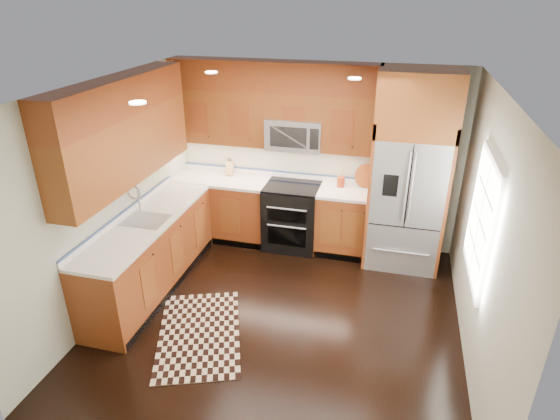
% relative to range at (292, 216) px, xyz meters
% --- Properties ---
extents(ground, '(4.00, 4.00, 0.00)m').
position_rel_range_xyz_m(ground, '(0.25, -1.67, -0.47)').
color(ground, black).
rests_on(ground, ground).
extents(wall_back, '(4.00, 0.02, 2.60)m').
position_rel_range_xyz_m(wall_back, '(0.25, 0.33, 0.83)').
color(wall_back, '#B6BCA9').
rests_on(wall_back, ground).
extents(wall_left, '(0.02, 4.00, 2.60)m').
position_rel_range_xyz_m(wall_left, '(-1.75, -1.67, 0.83)').
color(wall_left, '#B6BCA9').
rests_on(wall_left, ground).
extents(wall_right, '(0.02, 4.00, 2.60)m').
position_rel_range_xyz_m(wall_right, '(2.25, -1.67, 0.83)').
color(wall_right, '#B6BCA9').
rests_on(wall_right, ground).
extents(window, '(0.04, 1.10, 1.30)m').
position_rel_range_xyz_m(window, '(2.23, -1.47, 0.93)').
color(window, white).
rests_on(window, ground).
extents(base_cabinets, '(2.85, 3.00, 0.90)m').
position_rel_range_xyz_m(base_cabinets, '(-0.98, -0.77, -0.02)').
color(base_cabinets, brown).
rests_on(base_cabinets, ground).
extents(countertop, '(2.86, 3.01, 0.04)m').
position_rel_range_xyz_m(countertop, '(-0.84, -0.65, 0.45)').
color(countertop, white).
rests_on(countertop, base_cabinets).
extents(upper_cabinets, '(2.85, 3.00, 1.15)m').
position_rel_range_xyz_m(upper_cabinets, '(-0.90, -0.58, 1.56)').
color(upper_cabinets, brown).
rests_on(upper_cabinets, ground).
extents(range, '(0.76, 0.67, 0.95)m').
position_rel_range_xyz_m(range, '(0.00, 0.00, 0.00)').
color(range, black).
rests_on(range, ground).
extents(microwave, '(0.76, 0.40, 0.42)m').
position_rel_range_xyz_m(microwave, '(-0.00, 0.13, 1.19)').
color(microwave, '#B2B2B7').
rests_on(microwave, ground).
extents(refrigerator, '(0.98, 0.75, 2.60)m').
position_rel_range_xyz_m(refrigerator, '(1.55, -0.04, 0.83)').
color(refrigerator, '#B2B2B7').
rests_on(refrigerator, ground).
extents(sink_faucet, '(0.54, 0.44, 0.37)m').
position_rel_range_xyz_m(sink_faucet, '(-1.48, -1.44, 0.52)').
color(sink_faucet, '#B2B2B7').
rests_on(sink_faucet, countertop).
extents(rug, '(1.32, 1.66, 0.01)m').
position_rel_range_xyz_m(rug, '(-0.53, -2.18, -0.46)').
color(rug, black).
rests_on(rug, ground).
extents(knife_block, '(0.11, 0.14, 0.26)m').
position_rel_range_xyz_m(knife_block, '(-1.00, 0.21, 0.58)').
color(knife_block, tan).
rests_on(knife_block, countertop).
extents(utensil_crock, '(0.13, 0.13, 0.30)m').
position_rel_range_xyz_m(utensil_crock, '(0.65, 0.16, 0.57)').
color(utensil_crock, maroon).
rests_on(utensil_crock, countertop).
extents(cutting_board, '(0.38, 0.38, 0.02)m').
position_rel_range_xyz_m(cutting_board, '(1.00, 0.23, 0.48)').
color(cutting_board, brown).
rests_on(cutting_board, countertop).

